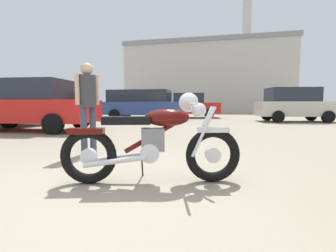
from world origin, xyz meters
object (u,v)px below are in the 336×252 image
object	(u,v)px
white_estate_far	(24,104)
pale_sedan_back	(143,104)
red_hatchback_near	(294,104)
dark_sedan_left	(189,105)
vintage_motorcycle	(156,141)
bystander	(88,99)
blue_hatchback_right	(8,106)

from	to	relation	value
white_estate_far	pale_sedan_back	bearing A→B (deg)	65.60
red_hatchback_near	dark_sedan_left	xyz separation A→B (m)	(-5.89, 2.85, -0.08)
vintage_motorcycle	bystander	xyz separation A→B (m)	(-1.61, 1.36, 0.53)
blue_hatchback_right	dark_sedan_left	distance (m)	10.40
white_estate_far	red_hatchback_near	xyz separation A→B (m)	(10.63, 6.51, -0.02)
vintage_motorcycle	blue_hatchback_right	world-z (taller)	blue_hatchback_right
red_hatchback_near	dark_sedan_left	world-z (taller)	red_hatchback_near
blue_hatchback_right	red_hatchback_near	world-z (taller)	red_hatchback_near
bystander	blue_hatchback_right	distance (m)	8.60
white_estate_far	red_hatchback_near	world-z (taller)	red_hatchback_near
white_estate_far	dark_sedan_left	size ratio (longest dim) A/B	1.10
white_estate_far	red_hatchback_near	bearing A→B (deg)	27.71
blue_hatchback_right	bystander	bearing A→B (deg)	152.91
red_hatchback_near	pale_sedan_back	size ratio (longest dim) A/B	0.86
blue_hatchback_right	dark_sedan_left	xyz separation A→B (m)	(7.39, 7.32, 0.00)
red_hatchback_near	bystander	bearing A→B (deg)	-130.05
dark_sedan_left	pale_sedan_back	xyz separation A→B (m)	(-2.36, -3.05, 0.10)
bystander	dark_sedan_left	world-z (taller)	dark_sedan_left
white_estate_far	blue_hatchback_right	bearing A→B (deg)	138.59
bystander	red_hatchback_near	distance (m)	11.64
blue_hatchback_right	dark_sedan_left	world-z (taller)	same
blue_hatchback_right	white_estate_far	size ratio (longest dim) A/B	0.92
dark_sedan_left	pale_sedan_back	world-z (taller)	pale_sedan_back
blue_hatchback_right	pale_sedan_back	world-z (taller)	pale_sedan_back
bystander	pale_sedan_back	distance (m)	9.66
bystander	white_estate_far	world-z (taller)	white_estate_far
blue_hatchback_right	white_estate_far	distance (m)	3.35
vintage_motorcycle	white_estate_far	xyz separation A→B (m)	(-5.79, 4.54, 0.45)
dark_sedan_left	white_estate_far	bearing A→B (deg)	-123.00
vintage_motorcycle	white_estate_far	distance (m)	7.37
vintage_motorcycle	white_estate_far	bearing A→B (deg)	128.55
bystander	white_estate_far	distance (m)	5.24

